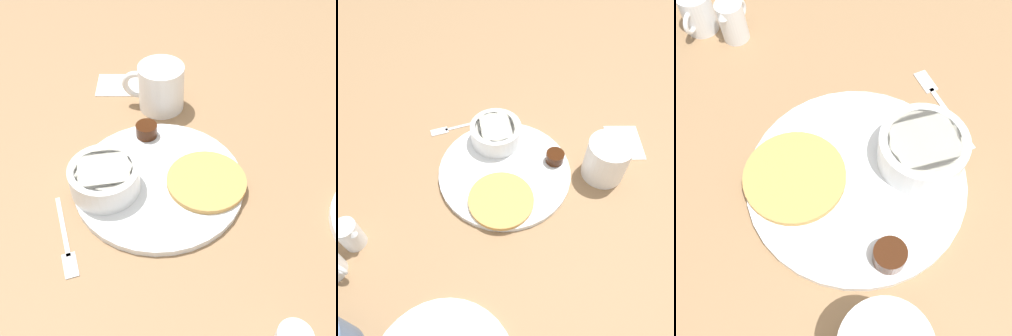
# 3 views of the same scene
# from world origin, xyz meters

# --- Properties ---
(ground_plane) EXTENTS (4.00, 4.00, 0.00)m
(ground_plane) POSITION_xyz_m (0.00, 0.00, 0.00)
(ground_plane) COLOR #93704C
(plate) EXTENTS (0.29, 0.29, 0.01)m
(plate) POSITION_xyz_m (0.00, 0.00, 0.01)
(plate) COLOR white
(plate) RESTS_ON ground_plane
(pancake_stack) EXTENTS (0.13, 0.13, 0.01)m
(pancake_stack) POSITION_xyz_m (-0.08, -0.01, 0.02)
(pancake_stack) COLOR tan
(pancake_stack) RESTS_ON plate
(bowl) EXTENTS (0.12, 0.12, 0.05)m
(bowl) POSITION_xyz_m (0.08, 0.04, 0.04)
(bowl) COLOR white
(bowl) RESTS_ON plate
(syrup_cup) EXTENTS (0.04, 0.04, 0.02)m
(syrup_cup) POSITION_xyz_m (0.05, -0.10, 0.02)
(syrup_cup) COLOR #38190A
(syrup_cup) RESTS_ON plate
(butter_ramekin) EXTENTS (0.05, 0.05, 0.04)m
(butter_ramekin) POSITION_xyz_m (0.11, 0.03, 0.03)
(butter_ramekin) COLOR white
(butter_ramekin) RESTS_ON plate
(creamer_pitcher_near) EXTENTS (0.04, 0.06, 0.07)m
(creamer_pitcher_near) POSITION_xyz_m (-0.22, 0.24, 0.03)
(creamer_pitcher_near) COLOR white
(creamer_pitcher_near) RESTS_ON ground_plane
(creamer_pitcher_far) EXTENTS (0.05, 0.08, 0.07)m
(creamer_pitcher_far) POSITION_xyz_m (-0.28, 0.26, 0.03)
(creamer_pitcher_far) COLOR white
(creamer_pitcher_far) RESTS_ON ground_plane
(fork) EXTENTS (0.09, 0.14, 0.00)m
(fork) POSITION_xyz_m (0.11, 0.15, 0.00)
(fork) COLOR silver
(fork) RESTS_ON ground_plane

